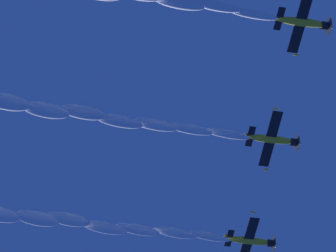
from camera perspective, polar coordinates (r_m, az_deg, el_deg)
airplane_lead at (r=89.96m, az=7.39°, el=-10.10°), size 6.98×7.03×2.87m
airplane_left_wingman at (r=83.86m, az=9.35°, el=-1.19°), size 6.97×7.11×2.64m
airplane_right_wingman at (r=80.00m, az=11.96°, el=9.00°), size 6.99×7.06×2.98m
smoke_trail_lead at (r=86.49m, az=-10.27°, el=-8.24°), size 31.10×26.03×4.97m
smoke_trail_left_wingman at (r=80.14m, az=-9.29°, el=1.27°), size 31.25×25.50×5.14m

